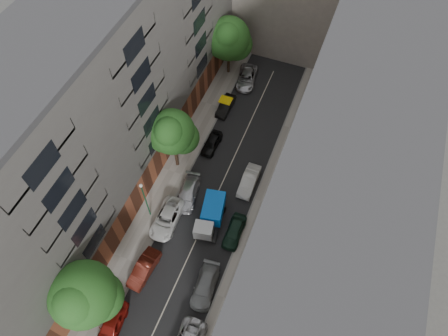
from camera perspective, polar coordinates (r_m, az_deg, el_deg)
The scene contains 22 objects.
ground at distance 44.09m, azimuth -0.58°, elevation -2.87°, with size 120.00×120.00×0.00m, color #4C4C49.
road_surface at distance 44.08m, azimuth -0.58°, elevation -2.86°, with size 8.00×44.00×0.02m, color black.
sidewalk_left at distance 45.42m, azimuth -7.04°, elevation -0.62°, with size 3.00×44.00×0.15m, color gray.
sidewalk_right at distance 43.29m, azimuth 6.23°, elevation -5.08°, with size 3.00×44.00×0.15m, color gray.
building_left at distance 39.94m, azimuth -15.75°, elevation 9.59°, with size 8.00×44.00×20.00m, color #4C4947.
building_right at distance 34.89m, azimuth 16.31°, elevation -0.04°, with size 8.00×44.00×20.00m, color tan.
tarp_truck at distance 41.08m, azimuth -1.90°, elevation -6.73°, with size 2.88×5.34×2.32m.
car_left_0 at distance 39.31m, azimuth -15.76°, elevation -20.71°, with size 1.78×4.44×1.51m, color maroon.
car_left_1 at distance 40.19m, azimuth -11.37°, elevation -13.91°, with size 1.50×4.30×1.42m, color #4E170F.
car_left_2 at distance 41.93m, azimuth -8.17°, elevation -7.16°, with size 2.37×5.13×1.43m, color silver.
car_left_3 at distance 43.14m, azimuth -5.13°, elevation -3.57°, with size 1.94×4.76×1.38m, color #BAB9BE.
car_left_4 at distance 46.76m, azimuth -1.78°, elevation 3.58°, with size 1.53×3.79×1.29m, color black.
car_left_5 at distance 50.47m, azimuth 0.23°, elevation 8.88°, with size 1.37×3.93×1.30m, color black.
car_left_6 at distance 53.96m, azimuth 3.25°, elevation 12.77°, with size 2.31×5.01×1.39m, color #B8B7BC.
car_right_1 at distance 39.00m, azimuth -2.71°, elevation -16.49°, with size 1.90×4.68×1.36m, color slate.
car_right_2 at distance 40.93m, azimuth 1.48°, elevation -9.03°, with size 1.64×4.08×1.39m, color black.
car_right_3 at distance 43.80m, azimuth 3.59°, elevation -1.85°, with size 1.53×4.39×1.45m, color silver.
tree_near at distance 35.30m, azimuth -19.33°, elevation -16.94°, with size 5.72×5.51×8.52m.
tree_mid at distance 41.23m, azimuth -7.36°, elevation 4.87°, with size 5.10×4.80×8.53m.
tree_far at distance 51.98m, azimuth 0.73°, elevation 17.79°, with size 5.68×5.47×8.18m.
lamp_post at distance 39.83m, azimuth -11.29°, elevation -4.04°, with size 0.36×0.36×6.03m.
pedestrian at distance 47.86m, azimuth 10.86°, elevation 4.54°, with size 0.59×0.39×1.61m, color black.
Camera 1 is at (8.59, -20.75, 37.94)m, focal length 32.00 mm.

